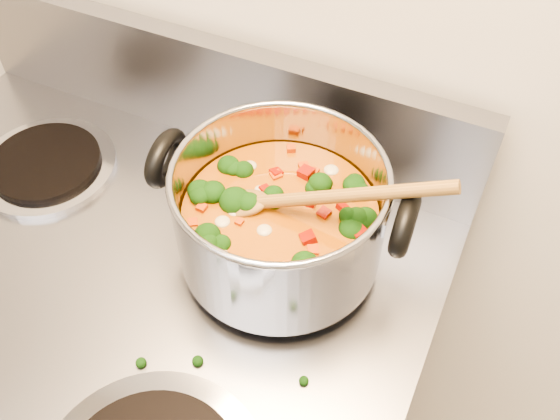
# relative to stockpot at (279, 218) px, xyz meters

# --- Properties ---
(stockpot) EXTENTS (0.30, 0.24, 0.15)m
(stockpot) POSITION_rel_stockpot_xyz_m (0.00, 0.00, 0.00)
(stockpot) COLOR #9C9CA3
(stockpot) RESTS_ON electric_range
(wooden_spoon) EXTENTS (0.26, 0.08, 0.12)m
(wooden_spoon) POSITION_rel_stockpot_xyz_m (0.01, 0.00, 0.03)
(wooden_spoon) COLOR brown
(wooden_spoon) RESTS_ON stockpot
(cooktop_crumbs) EXTENTS (0.37, 0.23, 0.01)m
(cooktop_crumbs) POSITION_rel_stockpot_xyz_m (-0.05, -0.01, -0.07)
(cooktop_crumbs) COLOR black
(cooktop_crumbs) RESTS_ON electric_range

